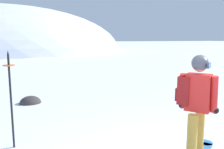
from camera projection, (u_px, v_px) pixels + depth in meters
name	position (u px, v px, depth m)	size (l,w,h in m)	color
ridge_peak_main	(7.00, 51.00, 36.94)	(35.76, 32.18, 13.96)	white
snowboarder_main	(195.00, 106.00, 3.65)	(1.57, 1.16, 1.71)	blue
piste_marker_near	(11.00, 93.00, 4.11)	(0.20, 0.20, 1.76)	black
rock_mid	(30.00, 103.00, 7.17)	(0.64, 0.54, 0.45)	#383333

